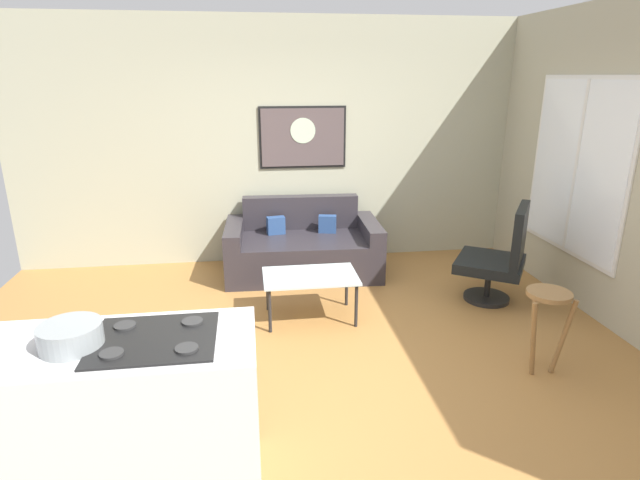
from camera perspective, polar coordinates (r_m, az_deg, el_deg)
ground at (r=4.23m, az=0.32°, el=-13.17°), size 6.40×6.40×0.04m
back_wall at (r=6.08m, az=-2.99°, el=10.67°), size 6.40×0.05×2.80m
right_wall at (r=5.06m, az=30.92°, el=6.71°), size 0.05×6.40×2.80m
couch at (r=5.82m, az=-1.93°, el=-0.99°), size 1.74×0.99×0.81m
coffee_table at (r=4.68m, az=-1.10°, el=-4.37°), size 0.85×0.54×0.43m
armchair at (r=5.30m, az=19.41°, el=-1.84°), size 0.87×0.87×0.99m
bar_stool at (r=4.17m, az=23.92°, el=-7.13°), size 0.37×0.36×0.65m
kitchen_counter at (r=3.00m, az=-22.49°, el=-18.21°), size 1.54×0.64×0.94m
mixing_bowl at (r=2.76m, az=-25.98°, el=-9.61°), size 0.30×0.30×0.12m
wall_painting at (r=6.04m, az=-1.93°, el=11.35°), size 1.01×0.03×0.71m
window at (r=5.52m, az=26.68°, el=7.22°), size 0.03×1.47×1.69m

